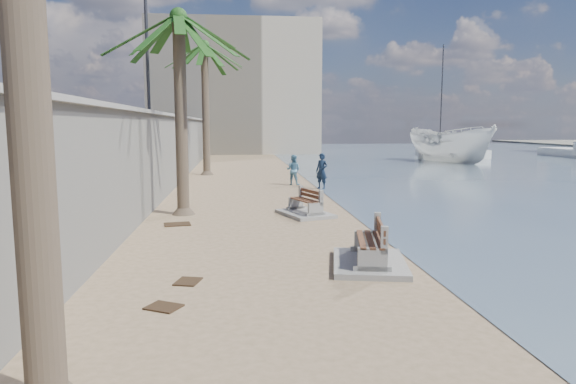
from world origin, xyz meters
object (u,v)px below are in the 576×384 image
bench_far (305,205)px  person_b (293,168)px  palm_mid (178,19)px  palm_back (204,47)px  sailboat_west (439,151)px  person_a (322,168)px  boat_cruiser (451,143)px  yacht_far (451,153)px  bench_near (370,247)px

bench_far → person_b: 9.05m
bench_far → palm_mid: size_ratio=0.32×
palm_mid → palm_back: (0.03, 14.33, 1.17)m
palm_mid → sailboat_west: size_ratio=0.66×
palm_mid → palm_back: bearing=89.9°
person_a → boat_cruiser: bearing=94.2°
boat_cruiser → yacht_far: (3.14, 7.11, -1.26)m
palm_back → yacht_far: bearing=35.0°
person_a → palm_back: bearing=171.4°
bench_near → palm_mid: palm_mid is taller
boat_cruiser → sailboat_west: sailboat_west is taller
palm_mid → palm_back: 14.38m
person_b → yacht_far: (17.90, 21.77, -0.51)m
palm_back → sailboat_west: size_ratio=0.77×
bench_near → bench_far: (-0.56, 6.47, -0.05)m
bench_near → palm_mid: bearing=123.8°
person_a → sailboat_west: size_ratio=0.17×
bench_near → palm_back: size_ratio=0.29×
palm_back → sailboat_west: bearing=41.2°
person_b → palm_mid: bearing=85.6°
boat_cruiser → bench_far: bearing=-143.3°
palm_mid → person_b: bearing=60.3°
sailboat_west → yacht_far: bearing=-98.9°
palm_back → sailboat_west: 31.98m
bench_far → palm_back: 17.18m
bench_near → bench_far: bench_near is taller
bench_far → yacht_far: 35.91m
bench_far → person_a: bearing=76.1°
palm_back → bench_near: bearing=-77.6°
sailboat_west → bench_near: bearing=-114.0°
yacht_far → sailboat_west: bearing=-28.8°
palm_mid → yacht_far: palm_mid is taller
bench_near → person_b: (0.04, 15.49, 0.44)m
palm_mid → sailboat_west: bearing=56.1°
bench_near → person_b: person_b is taller
bench_near → sailboat_west: sailboat_west is taller
yacht_far → sailboat_west: size_ratio=0.69×
yacht_far → palm_mid: bearing=123.2°
bench_near → sailboat_west: size_ratio=0.22×
boat_cruiser → yacht_far: boat_cruiser is taller
bench_near → bench_far: bearing=94.9°
person_a → boat_cruiser: size_ratio=0.50×
bench_far → palm_mid: (-4.20, 0.61, 6.21)m
sailboat_west → palm_back: bearing=-138.8°
palm_back → yacht_far: palm_back is taller
palm_back → person_a: (5.96, -7.71, -6.76)m
bench_far → palm_mid: bearing=171.7°
person_a → person_b: size_ratio=1.15×
bench_near → sailboat_west: 45.90m
bench_far → boat_cruiser: (15.35, 23.67, 1.24)m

